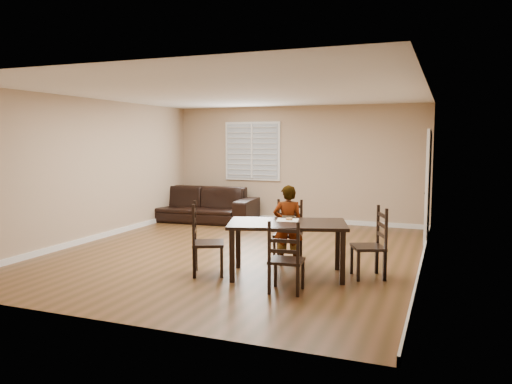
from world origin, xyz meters
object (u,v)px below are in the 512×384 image
chair_left (200,242)px  donut (289,219)px  dining_table (287,228)px  child (288,225)px  chair_near (289,232)px  chair_right (377,245)px  chair_far (285,261)px  sofa (197,204)px

chair_left → donut: (1.16, 0.56, 0.32)m
dining_table → child: child is taller
dining_table → chair_left: bearing=-179.2°
dining_table → chair_near: size_ratio=1.91×
chair_left → chair_right: size_ratio=1.04×
chair_near → donut: chair_near is taller
chair_far → chair_left: chair_left is taller
dining_table → chair_left: chair_left is taller
chair_near → chair_far: 1.89m
dining_table → chair_far: size_ratio=1.98×
dining_table → chair_near: chair_near is taller
chair_near → dining_table: bearing=-82.2°
chair_left → child: 1.40m
dining_table → chair_far: chair_far is taller
child → sofa: bearing=-63.3°
chair_left → chair_far: bearing=-132.5°
chair_far → sofa: 5.87m
chair_right → donut: size_ratio=9.52×
chair_left → child: (1.02, 0.95, 0.15)m
chair_left → chair_near: bearing=-58.5°
dining_table → donut: 0.22m
dining_table → sofa: bearing=115.3°
chair_far → sofa: chair_far is taller
dining_table → chair_left: 1.27m
chair_near → chair_right: 1.60m
chair_far → donut: (-0.26, 1.01, 0.37)m
chair_near → chair_left: size_ratio=0.92×
chair_near → chair_left: 1.65m
sofa → chair_right: bearing=-40.1°
donut → child: bearing=109.8°
chair_left → donut: bearing=-89.2°
chair_far → sofa: bearing=-56.9°
chair_far → donut: 1.11m
chair_near → chair_left: (-0.91, -1.38, 0.04)m
donut → chair_left: bearing=-154.1°
child → donut: bearing=91.0°
chair_near → child: size_ratio=0.77×
chair_far → child: (-0.40, 1.40, 0.20)m
chair_right → child: bearing=-121.7°
chair_left → dining_table: bearing=-97.4°
chair_near → donut: bearing=-81.1°
chair_right → child: (-1.36, 0.19, 0.17)m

